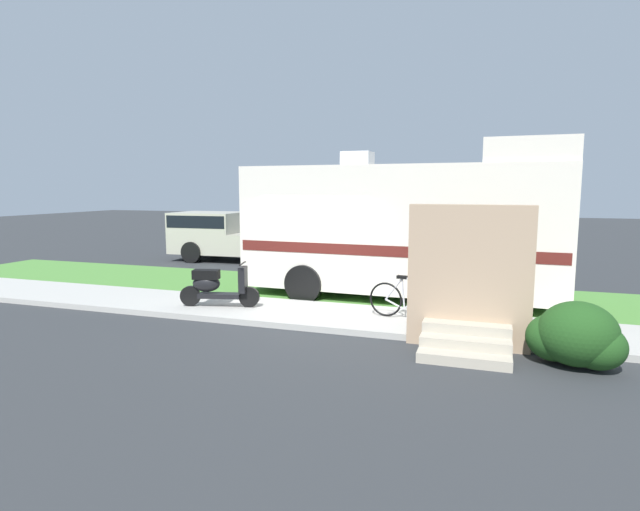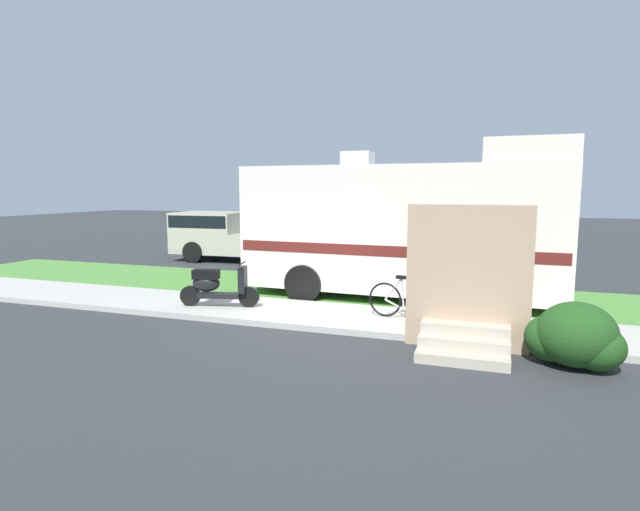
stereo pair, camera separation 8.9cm
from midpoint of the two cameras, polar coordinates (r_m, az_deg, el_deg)
The scene contains 10 objects.
ground_plane at distance 11.85m, azimuth -0.60°, elevation -5.45°, with size 80.00×80.00×0.00m, color #2D3033.
sidewalk at distance 10.74m, azimuth -2.77°, elevation -6.49°, with size 24.00×2.00×0.12m.
grass_strip at distance 13.23m, azimuth 1.59°, elevation -3.89°, with size 24.00×3.40×0.08m.
motorhome_rv at distance 12.27m, azimuth 9.78°, elevation 3.19°, with size 7.42×2.87×3.68m.
scooter at distance 11.23m, azimuth -11.34°, elevation -3.33°, with size 1.71×0.66×0.97m.
bicycle at distance 10.07m, azimuth 10.30°, elevation -4.96°, with size 1.71×0.52×0.90m.
pickup_truck_near at distance 19.08m, azimuth -9.66°, elevation 2.30°, with size 5.44×2.29×1.77m.
porch_steps at distance 8.75m, azimuth 16.42°, elevation -3.95°, with size 2.00×1.26×2.40m.
bush_by_porch at distance 8.56m, azimuth 26.89°, elevation -8.21°, with size 1.38×1.03×0.98m.
bottle_green at distance 9.46m, azimuth 20.61°, elevation -7.88°, with size 0.07×0.07×0.25m.
Camera 2 is at (3.93, -10.86, 2.67)m, focal length 28.57 mm.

